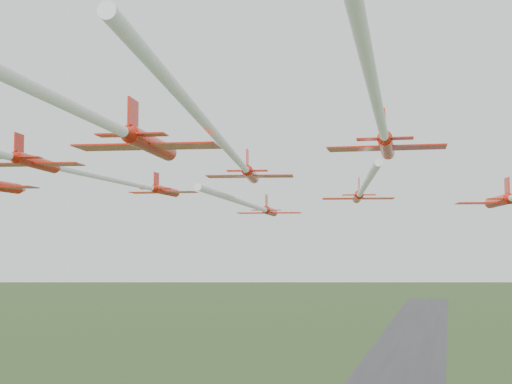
% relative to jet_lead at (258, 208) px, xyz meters
% --- Properties ---
extents(jet_lead, '(10.08, 51.31, 2.70)m').
position_rel_jet_lead_xyz_m(jet_lead, '(0.00, 0.00, 0.00)').
color(jet_lead, red).
extents(jet_row2_left, '(8.63, 48.59, 2.56)m').
position_rel_jet_lead_xyz_m(jet_row2_left, '(-10.80, -13.85, 2.11)').
color(jet_row2_left, red).
extents(jet_row2_right, '(10.72, 43.52, 2.59)m').
position_rel_jet_lead_xyz_m(jet_row2_right, '(14.08, -8.78, 1.11)').
color(jet_row2_right, red).
extents(jet_row3_mid, '(13.72, 54.30, 2.51)m').
position_rel_jet_lead_xyz_m(jet_row3_mid, '(7.34, -34.18, 2.11)').
color(jet_row3_mid, red).
extents(jet_row4_right, '(9.14, 64.67, 2.71)m').
position_rel_jet_lead_xyz_m(jet_row4_right, '(19.72, -48.16, 3.01)').
color(jet_row4_right, red).
extents(jet_trail_solo, '(10.76, 54.66, 2.52)m').
position_rel_jet_lead_xyz_m(jet_trail_solo, '(8.24, -62.29, 1.23)').
color(jet_trail_solo, red).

